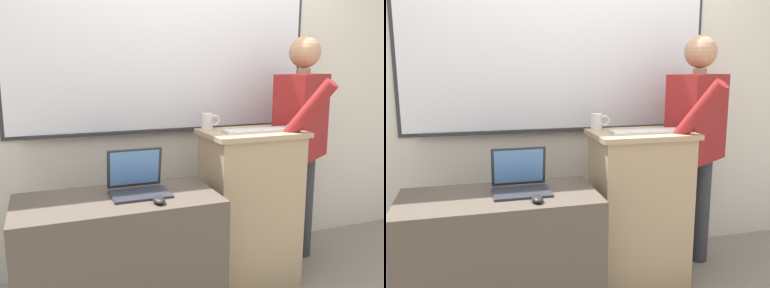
# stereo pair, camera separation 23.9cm
# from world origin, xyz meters

# --- Properties ---
(back_wall) EXTENTS (6.40, 0.17, 2.92)m
(back_wall) POSITION_xyz_m (-0.01, 1.11, 1.46)
(back_wall) COLOR beige
(back_wall) RESTS_ON ground_plane
(lectern_podium) EXTENTS (0.61, 0.43, 1.02)m
(lectern_podium) POSITION_xyz_m (0.25, 0.52, 0.51)
(lectern_podium) COLOR tan
(lectern_podium) RESTS_ON ground_plane
(side_desk) EXTENTS (1.05, 0.53, 0.74)m
(side_desk) POSITION_xyz_m (-0.63, 0.34, 0.37)
(side_desk) COLOR #4C4238
(side_desk) RESTS_ON ground_plane
(person_presenter) EXTENTS (0.63, 0.73, 1.62)m
(person_presenter) POSITION_xyz_m (0.72, 0.65, 0.94)
(person_presenter) COLOR #333338
(person_presenter) RESTS_ON ground_plane
(laptop) EXTENTS (0.31, 0.26, 0.23)m
(laptop) POSITION_xyz_m (-0.51, 0.40, 0.81)
(laptop) COLOR #28282D
(laptop) RESTS_ON side_desk
(wireless_keyboard) EXTENTS (0.44, 0.11, 0.02)m
(wireless_keyboard) POSITION_xyz_m (0.26, 0.46, 1.03)
(wireless_keyboard) COLOR silver
(wireless_keyboard) RESTS_ON lectern_podium
(computer_mouse_by_laptop) EXTENTS (0.06, 0.10, 0.03)m
(computer_mouse_by_laptop) POSITION_xyz_m (-0.46, 0.18, 0.76)
(computer_mouse_by_laptop) COLOR black
(computer_mouse_by_laptop) RESTS_ON side_desk
(computer_mouse_by_keyboard) EXTENTS (0.06, 0.10, 0.03)m
(computer_mouse_by_keyboard) POSITION_xyz_m (0.51, 0.47, 1.03)
(computer_mouse_by_keyboard) COLOR silver
(computer_mouse_by_keyboard) RESTS_ON lectern_podium
(coffee_mug) EXTENTS (0.12, 0.07, 0.10)m
(coffee_mug) POSITION_xyz_m (0.02, 0.67, 1.07)
(coffee_mug) COLOR silver
(coffee_mug) RESTS_ON lectern_podium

